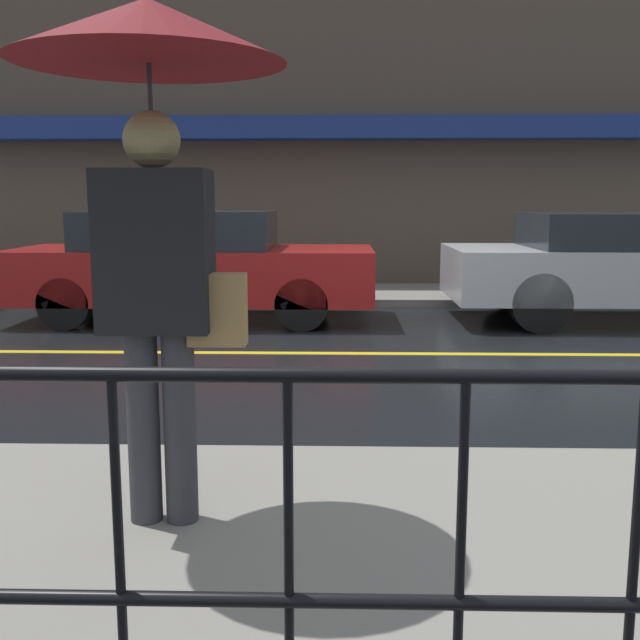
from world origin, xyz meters
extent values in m
plane|color=black|center=(0.00, 0.00, 0.00)|extent=(80.00, 80.00, 0.00)
cube|color=gray|center=(0.00, -4.46, 0.06)|extent=(28.00, 2.68, 0.11)
cube|color=gray|center=(0.00, 4.16, 0.06)|extent=(28.00, 2.09, 0.11)
cube|color=gold|center=(0.00, 0.00, 0.00)|extent=(25.20, 0.12, 0.01)
cube|color=#4C4238|center=(0.00, 5.35, 2.92)|extent=(28.00, 0.30, 5.83)
cube|color=navy|center=(0.00, 4.93, 2.60)|extent=(16.80, 0.55, 0.35)
cylinder|color=black|center=(0.00, -5.55, 1.11)|extent=(12.00, 0.04, 0.04)
cylinder|color=black|center=(0.00, -5.55, 0.56)|extent=(12.00, 0.04, 0.04)
cylinder|color=black|center=(-1.00, -5.55, 0.61)|extent=(0.02, 0.02, 0.99)
cylinder|color=black|center=(-0.60, -5.55, 0.61)|extent=(0.02, 0.02, 0.99)
cylinder|color=black|center=(-0.20, -5.55, 0.61)|extent=(0.02, 0.02, 0.99)
cylinder|color=black|center=(0.20, -5.55, 0.61)|extent=(0.02, 0.02, 0.99)
cylinder|color=#333338|center=(-1.32, -4.11, 0.53)|extent=(0.14, 0.14, 0.84)
cylinder|color=#333338|center=(-1.16, -4.11, 0.53)|extent=(0.14, 0.14, 0.84)
cube|color=black|center=(-1.24, -4.11, 1.29)|extent=(0.45, 0.27, 0.66)
sphere|color=#918455|center=(-1.24, -4.11, 1.73)|extent=(0.23, 0.23, 0.23)
cylinder|color=#262628|center=(-1.24, -4.11, 1.66)|extent=(0.02, 0.02, 0.74)
cone|color=maroon|center=(-1.24, -4.11, 2.15)|extent=(1.10, 1.10, 0.25)
cube|color=#9E7A47|center=(-0.99, -4.11, 1.04)|extent=(0.24, 0.12, 0.30)
cube|color=maroon|center=(-2.28, 2.03, 0.58)|extent=(4.41, 1.71, 0.64)
cube|color=#1E2328|center=(-2.46, 2.03, 1.12)|extent=(2.29, 1.57, 0.45)
cylinder|color=black|center=(-0.92, 2.77, 0.31)|extent=(0.61, 0.22, 0.61)
cylinder|color=black|center=(-0.92, 1.29, 0.31)|extent=(0.61, 0.22, 0.61)
cylinder|color=black|center=(-3.65, 2.77, 0.31)|extent=(0.61, 0.22, 0.61)
cylinder|color=black|center=(-3.65, 1.29, 0.31)|extent=(0.61, 0.22, 0.61)
cube|color=#1E2328|center=(3.07, 2.03, 1.12)|extent=(2.48, 1.68, 0.42)
cylinder|color=black|center=(1.79, 2.83, 0.34)|extent=(0.68, 0.22, 0.68)
cylinder|color=black|center=(1.79, 1.23, 0.34)|extent=(0.68, 0.22, 0.68)
camera|label=1|loc=(-0.48, -7.18, 1.50)|focal=42.00mm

